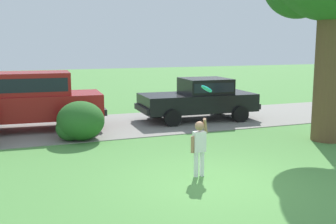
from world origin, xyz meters
The scene contains 7 objects.
ground_plane centered at (0.00, 0.00, 0.00)m, with size 80.00×80.00×0.00m, color #518E42.
driveway_strip centered at (0.00, 6.75, 0.01)m, with size 28.00×4.40×0.02m, color gray.
shrub_centre_left centered at (-1.95, 4.98, 0.54)m, with size 1.43×1.63×1.16m.
parked_sedan centered at (2.81, 6.68, 0.85)m, with size 4.48×2.25×1.56m.
parked_suv centered at (-3.16, 6.97, 1.08)m, with size 4.81×2.33×1.92m.
child_thrower centered at (-0.12, 0.56, 0.72)m, with size 0.46×0.27×1.29m.
frisbee centered at (0.47, 1.44, 1.79)m, with size 0.26×0.28×0.20m.
Camera 1 is at (-3.87, -7.26, 2.83)m, focal length 44.52 mm.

